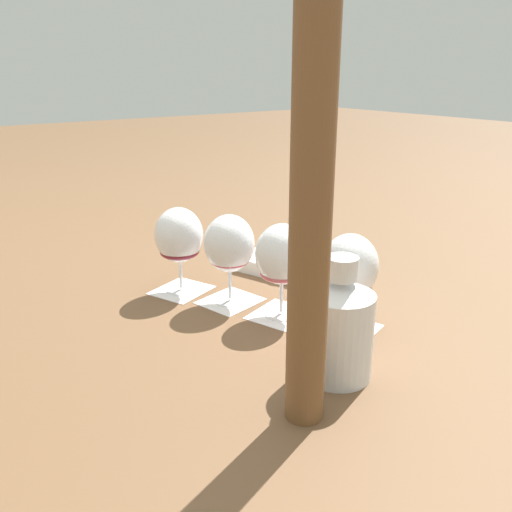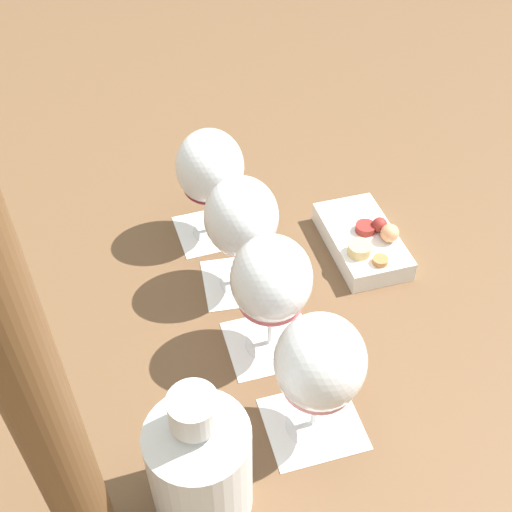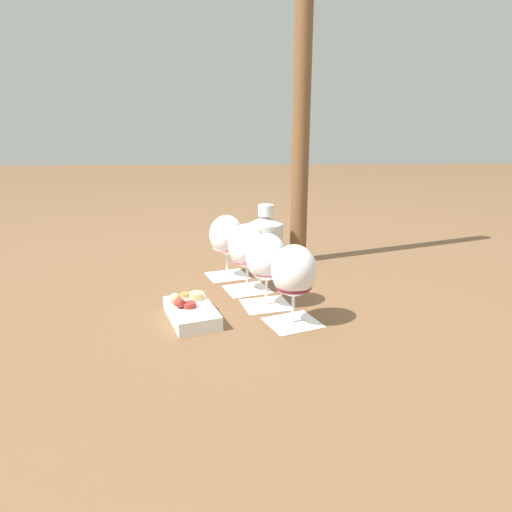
% 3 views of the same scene
% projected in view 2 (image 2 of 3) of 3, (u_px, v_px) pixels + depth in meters
% --- Properties ---
extents(ground_plane, '(8.00, 8.00, 0.00)m').
position_uv_depth(ground_plane, '(256.00, 313.00, 0.89)').
color(ground_plane, brown).
extents(tasting_card_0, '(0.13, 0.14, 0.00)m').
position_uv_depth(tasting_card_0, '(313.00, 424.00, 0.76)').
color(tasting_card_0, white).
rests_on(tasting_card_0, ground_plane).
extents(tasting_card_1, '(0.13, 0.14, 0.00)m').
position_uv_depth(tasting_card_1, '(270.00, 343.00, 0.85)').
color(tasting_card_1, white).
rests_on(tasting_card_1, ground_plane).
extents(tasting_card_2, '(0.12, 0.13, 0.00)m').
position_uv_depth(tasting_card_2, '(243.00, 281.00, 0.93)').
color(tasting_card_2, white).
rests_on(tasting_card_2, ground_plane).
extents(tasting_card_3, '(0.13, 0.14, 0.00)m').
position_uv_depth(tasting_card_3, '(214.00, 230.00, 1.01)').
color(tasting_card_3, white).
rests_on(tasting_card_3, ground_plane).
extents(wine_glass_0, '(0.10, 0.10, 0.18)m').
position_uv_depth(wine_glass_0, '(320.00, 366.00, 0.68)').
color(wine_glass_0, white).
rests_on(wine_glass_0, tasting_card_0).
extents(wine_glass_1, '(0.10, 0.10, 0.18)m').
position_uv_depth(wine_glass_1, '(271.00, 283.00, 0.77)').
color(wine_glass_1, white).
rests_on(wine_glass_1, tasting_card_1).
extents(wine_glass_2, '(0.10, 0.10, 0.18)m').
position_uv_depth(wine_glass_2, '(241.00, 221.00, 0.85)').
color(wine_glass_2, white).
rests_on(wine_glass_2, tasting_card_2).
extents(wine_glass_3, '(0.10, 0.10, 0.18)m').
position_uv_depth(wine_glass_3, '(210.00, 171.00, 0.93)').
color(wine_glass_3, white).
rests_on(wine_glass_3, tasting_card_3).
extents(ceramic_vase, '(0.11, 0.11, 0.19)m').
position_uv_depth(ceramic_vase, '(200.00, 461.00, 0.64)').
color(ceramic_vase, silver).
rests_on(ceramic_vase, ground_plane).
extents(snack_dish, '(0.19, 0.15, 0.06)m').
position_uv_depth(snack_dish, '(363.00, 240.00, 0.97)').
color(snack_dish, white).
rests_on(snack_dish, ground_plane).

